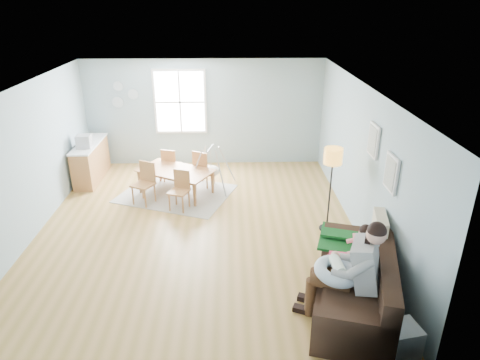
{
  "coord_description": "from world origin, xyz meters",
  "views": [
    {
      "loc": [
        0.62,
        -7.16,
        4.13
      ],
      "look_at": [
        0.81,
        0.02,
        1.0
      ],
      "focal_mm": 32.0,
      "sensor_mm": 36.0,
      "label": 1
    }
  ],
  "objects_px": {
    "chair_nw": "(170,164)",
    "counter": "(91,161)",
    "baby_swing": "(211,170)",
    "toddler": "(356,248)",
    "floor_lamp": "(333,163)",
    "chair_sw": "(145,180)",
    "dining_table": "(175,182)",
    "chair_ne": "(202,167)",
    "monitor": "(84,141)",
    "storage_cube": "(400,341)",
    "chair_se": "(180,188)",
    "father": "(351,267)",
    "sofa": "(358,284)"
  },
  "relations": [
    {
      "from": "chair_nw",
      "to": "counter",
      "type": "bearing_deg",
      "value": 173.08
    },
    {
      "from": "baby_swing",
      "to": "toddler",
      "type": "bearing_deg",
      "value": -60.3
    },
    {
      "from": "floor_lamp",
      "to": "chair_sw",
      "type": "bearing_deg",
      "value": 160.85
    },
    {
      "from": "chair_nw",
      "to": "baby_swing",
      "type": "relative_size",
      "value": 0.73
    },
    {
      "from": "dining_table",
      "to": "chair_ne",
      "type": "bearing_deg",
      "value": 62.46
    },
    {
      "from": "floor_lamp",
      "to": "monitor",
      "type": "bearing_deg",
      "value": 156.27
    },
    {
      "from": "counter",
      "to": "storage_cube",
      "type": "bearing_deg",
      "value": -46.6
    },
    {
      "from": "chair_se",
      "to": "dining_table",
      "type": "bearing_deg",
      "value": 105.11
    },
    {
      "from": "toddler",
      "to": "chair_ne",
      "type": "distance_m",
      "value": 4.64
    },
    {
      "from": "floor_lamp",
      "to": "storage_cube",
      "type": "bearing_deg",
      "value": -85.91
    },
    {
      "from": "father",
      "to": "chair_se",
      "type": "relative_size",
      "value": 1.87
    },
    {
      "from": "baby_swing",
      "to": "floor_lamp",
      "type": "bearing_deg",
      "value": -41.23
    },
    {
      "from": "floor_lamp",
      "to": "dining_table",
      "type": "relative_size",
      "value": 1.01
    },
    {
      "from": "chair_nw",
      "to": "chair_ne",
      "type": "distance_m",
      "value": 0.82
    },
    {
      "from": "storage_cube",
      "to": "dining_table",
      "type": "xyz_separation_m",
      "value": [
        -3.28,
        4.78,
        0.06
      ]
    },
    {
      "from": "monitor",
      "to": "father",
      "type": "bearing_deg",
      "value": -43.7
    },
    {
      "from": "storage_cube",
      "to": "chair_se",
      "type": "xyz_separation_m",
      "value": [
        -3.09,
        4.09,
        0.24
      ]
    },
    {
      "from": "toddler",
      "to": "chair_sw",
      "type": "bearing_deg",
      "value": 138.59
    },
    {
      "from": "floor_lamp",
      "to": "baby_swing",
      "type": "height_order",
      "value": "floor_lamp"
    },
    {
      "from": "sofa",
      "to": "counter",
      "type": "bearing_deg",
      "value": 137.46
    },
    {
      "from": "dining_table",
      "to": "floor_lamp",
      "type": "bearing_deg",
      "value": 0.22
    },
    {
      "from": "chair_nw",
      "to": "baby_swing",
      "type": "xyz_separation_m",
      "value": [
        0.97,
        -0.35,
        -0.03
      ]
    },
    {
      "from": "father",
      "to": "counter",
      "type": "xyz_separation_m",
      "value": [
        -4.92,
        5.0,
        -0.37
      ]
    },
    {
      "from": "storage_cube",
      "to": "chair_sw",
      "type": "distance_m",
      "value": 5.85
    },
    {
      "from": "counter",
      "to": "monitor",
      "type": "relative_size",
      "value": 4.96
    },
    {
      "from": "baby_swing",
      "to": "sofa",
      "type": "bearing_deg",
      "value": -61.49
    },
    {
      "from": "floor_lamp",
      "to": "dining_table",
      "type": "xyz_separation_m",
      "value": [
        -3.06,
        1.65,
        -1.07
      ]
    },
    {
      "from": "counter",
      "to": "father",
      "type": "bearing_deg",
      "value": -45.47
    },
    {
      "from": "sofa",
      "to": "chair_se",
      "type": "relative_size",
      "value": 3.03
    },
    {
      "from": "storage_cube",
      "to": "monitor",
      "type": "distance_m",
      "value": 7.66
    },
    {
      "from": "storage_cube",
      "to": "chair_ne",
      "type": "xyz_separation_m",
      "value": [
        -2.69,
        5.17,
        0.27
      ]
    },
    {
      "from": "chair_sw",
      "to": "baby_swing",
      "type": "distance_m",
      "value": 1.55
    },
    {
      "from": "toddler",
      "to": "chair_se",
      "type": "distance_m",
      "value": 4.04
    },
    {
      "from": "storage_cube",
      "to": "baby_swing",
      "type": "height_order",
      "value": "baby_swing"
    },
    {
      "from": "chair_nw",
      "to": "chair_ne",
      "type": "bearing_deg",
      "value": -21.07
    },
    {
      "from": "storage_cube",
      "to": "toddler",
      "type": "bearing_deg",
      "value": 102.58
    },
    {
      "from": "chair_se",
      "to": "baby_swing",
      "type": "relative_size",
      "value": 0.73
    },
    {
      "from": "baby_swing",
      "to": "dining_table",
      "type": "bearing_deg",
      "value": -157.01
    },
    {
      "from": "storage_cube",
      "to": "chair_ne",
      "type": "height_order",
      "value": "chair_ne"
    },
    {
      "from": "chair_sw",
      "to": "chair_nw",
      "type": "distance_m",
      "value": 1.15
    },
    {
      "from": "toddler",
      "to": "baby_swing",
      "type": "distance_m",
      "value": 4.49
    },
    {
      "from": "floor_lamp",
      "to": "baby_swing",
      "type": "bearing_deg",
      "value": 138.77
    },
    {
      "from": "father",
      "to": "dining_table",
      "type": "bearing_deg",
      "value": 124.53
    },
    {
      "from": "chair_se",
      "to": "sofa",
      "type": "bearing_deg",
      "value": -47.53
    },
    {
      "from": "floor_lamp",
      "to": "counter",
      "type": "height_order",
      "value": "floor_lamp"
    },
    {
      "from": "floor_lamp",
      "to": "monitor",
      "type": "relative_size",
      "value": 4.99
    },
    {
      "from": "toddler",
      "to": "chair_nw",
      "type": "height_order",
      "value": "toddler"
    },
    {
      "from": "father",
      "to": "baby_swing",
      "type": "distance_m",
      "value": 4.86
    },
    {
      "from": "sofa",
      "to": "chair_nw",
      "type": "distance_m",
      "value": 5.52
    },
    {
      "from": "toddler",
      "to": "baby_swing",
      "type": "xyz_separation_m",
      "value": [
        -2.22,
        3.89,
        -0.37
      ]
    }
  ]
}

